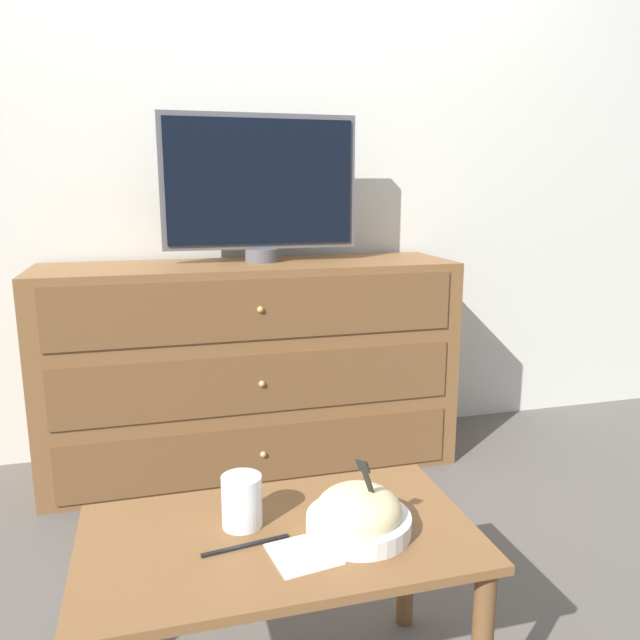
{
  "coord_description": "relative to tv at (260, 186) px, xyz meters",
  "views": [
    {
      "loc": [
        -0.48,
        -2.67,
        1.14
      ],
      "look_at": [
        -0.07,
        -1.18,
        0.8
      ],
      "focal_mm": 35.0,
      "sensor_mm": 36.0,
      "label": 1
    }
  ],
  "objects": [
    {
      "name": "dresser",
      "position": [
        -0.05,
        -0.04,
        -0.72
      ],
      "size": [
        1.62,
        0.47,
        0.84
      ],
      "color": "brown",
      "rests_on": "ground_plane"
    },
    {
      "name": "coffee_table",
      "position": [
        -0.2,
        -1.3,
        -0.78
      ],
      "size": [
        0.82,
        0.46,
        0.43
      ],
      "color": "brown",
      "rests_on": "ground_plane"
    },
    {
      "name": "takeout_bowl",
      "position": [
        -0.04,
        -1.34,
        -0.67
      ],
      "size": [
        0.22,
        0.22,
        0.19
      ],
      "color": "silver",
      "rests_on": "coffee_table"
    },
    {
      "name": "ground_plane",
      "position": [
        0.05,
        0.22,
        -1.14
      ],
      "size": [
        12.0,
        12.0,
        0.0
      ],
      "primitive_type": "plane",
      "color": "#56514C"
    },
    {
      "name": "wall_back",
      "position": [
        0.05,
        0.24,
        0.16
      ],
      "size": [
        12.0,
        0.05,
        2.6
      ],
      "color": "silver",
      "rests_on": "ground_plane"
    },
    {
      "name": "drink_cup",
      "position": [
        -0.27,
        -1.25,
        -0.66
      ],
      "size": [
        0.09,
        0.09,
        0.11
      ],
      "color": "#9E6638",
      "rests_on": "coffee_table"
    },
    {
      "name": "tv",
      "position": [
        0.0,
        0.0,
        0.0
      ],
      "size": [
        0.76,
        0.13,
        0.57
      ],
      "color": "#515156",
      "rests_on": "dresser"
    },
    {
      "name": "knife",
      "position": [
        -0.27,
        -1.33,
        -0.71
      ],
      "size": [
        0.18,
        0.04,
        0.01
      ],
      "color": "black",
      "rests_on": "coffee_table"
    },
    {
      "name": "napkin",
      "position": [
        -0.17,
        -1.39,
        -0.71
      ],
      "size": [
        0.14,
        0.14,
        0.0
      ],
      "color": "white",
      "rests_on": "coffee_table"
    }
  ]
}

